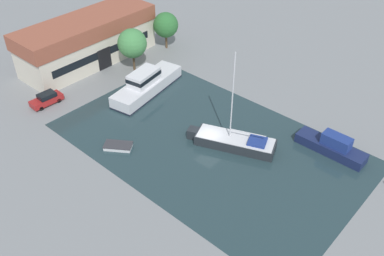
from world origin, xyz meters
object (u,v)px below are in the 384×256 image
(quay_tree_near_building, at_px, (132,43))
(small_dinghy, at_px, (118,146))
(quay_tree_by_water, at_px, (166,25))
(sailboat_moored, at_px, (234,141))
(warehouse_building, at_px, (88,40))
(motor_cruiser, at_px, (146,84))
(parked_car, at_px, (47,99))
(cabin_boat, at_px, (332,146))

(quay_tree_near_building, distance_m, small_dinghy, 19.35)
(quay_tree_by_water, relative_size, sailboat_moored, 0.50)
(warehouse_building, distance_m, sailboat_moored, 30.27)
(quay_tree_near_building, xyz_separation_m, motor_cruiser, (-3.16, -6.14, -3.17))
(quay_tree_near_building, xyz_separation_m, quay_tree_by_water, (8.72, 1.69, -0.40))
(quay_tree_by_water, bearing_deg, small_dinghy, -147.62)
(quay_tree_by_water, relative_size, small_dinghy, 1.65)
(parked_car, relative_size, sailboat_moored, 0.36)
(motor_cruiser, relative_size, cabin_boat, 1.55)
(motor_cruiser, height_order, small_dinghy, motor_cruiser)
(warehouse_building, distance_m, small_dinghy, 23.30)
(quay_tree_by_water, xyz_separation_m, cabin_boat, (-6.54, -33.54, -3.15))
(warehouse_building, xyz_separation_m, quay_tree_near_building, (2.67, -7.40, 0.89))
(parked_car, distance_m, motor_cruiser, 13.66)
(small_dinghy, bearing_deg, parked_car, -123.27)
(parked_car, xyz_separation_m, cabin_boat, (16.51, -33.55, 0.08))
(quay_tree_near_building, distance_m, motor_cruiser, 7.60)
(sailboat_moored, bearing_deg, small_dinghy, 111.40)
(quay_tree_near_building, height_order, sailboat_moored, sailboat_moored)
(parked_car, bearing_deg, quay_tree_near_building, -94.81)
(small_dinghy, height_order, cabin_boat, cabin_boat)
(cabin_boat, bearing_deg, sailboat_moored, 126.53)
(warehouse_building, xyz_separation_m, sailboat_moored, (-1.89, -30.08, -2.83))
(quay_tree_near_building, relative_size, motor_cruiser, 0.52)
(quay_tree_by_water, relative_size, motor_cruiser, 0.48)
(quay_tree_near_building, bearing_deg, parked_car, 173.20)
(parked_car, bearing_deg, sailboat_moored, -156.18)
(sailboat_moored, height_order, cabin_boat, sailboat_moored)
(quay_tree_by_water, bearing_deg, parked_car, 179.96)
(cabin_boat, bearing_deg, parked_car, 116.38)
(cabin_boat, bearing_deg, motor_cruiser, 101.92)
(small_dinghy, bearing_deg, motor_cruiser, 176.57)
(quay_tree_by_water, height_order, cabin_boat, quay_tree_by_water)
(parked_car, xyz_separation_m, sailboat_moored, (9.77, -24.39, -0.10))
(parked_car, relative_size, small_dinghy, 1.19)
(parked_car, height_order, small_dinghy, parked_car)
(motor_cruiser, bearing_deg, quay_tree_by_water, -66.74)
(sailboat_moored, relative_size, cabin_boat, 1.48)
(warehouse_building, relative_size, quay_tree_by_water, 3.63)
(warehouse_building, relative_size, cabin_boat, 2.68)
(quay_tree_by_water, height_order, sailboat_moored, sailboat_moored)
(quay_tree_near_building, relative_size, quay_tree_by_water, 1.09)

